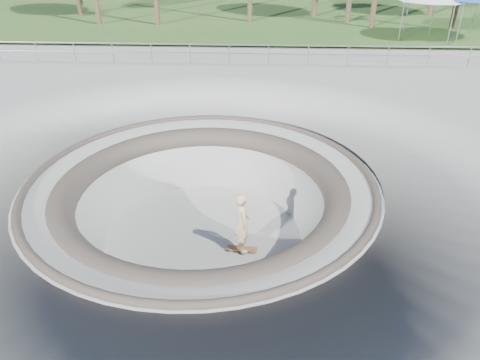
{
  "coord_description": "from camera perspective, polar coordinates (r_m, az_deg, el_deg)",
  "views": [
    {
      "loc": [
        1.71,
        -11.81,
        6.73
      ],
      "look_at": [
        1.12,
        0.33,
        -0.1
      ],
      "focal_mm": 35.0,
      "sensor_mm": 36.0,
      "label": 1
    }
  ],
  "objects": [
    {
      "name": "skateboard",
      "position": [
        13.98,
        0.26,
        -8.4
      ],
      "size": [
        0.92,
        0.33,
        0.09
      ],
      "color": "brown",
      "rests_on": "ground"
    },
    {
      "name": "ground",
      "position": [
        13.7,
        -4.76,
        -0.2
      ],
      "size": [
        180.0,
        180.0,
        0.0
      ],
      "primitive_type": "plane",
      "color": "#999A95",
      "rests_on": "ground"
    },
    {
      "name": "skate_bowl",
      "position": [
        14.68,
        -4.47,
        -6.42
      ],
      "size": [
        14.0,
        14.0,
        4.1
      ],
      "color": "#999A95",
      "rests_on": "ground"
    },
    {
      "name": "skater",
      "position": [
        13.42,
        0.27,
        -5.17
      ],
      "size": [
        0.65,
        0.79,
        1.87
      ],
      "primitive_type": "imported",
      "rotation": [
        0.0,
        0.0,
        1.9
      ],
      "color": "#DBBA8D",
      "rests_on": "skateboard"
    },
    {
      "name": "safety_railing",
      "position": [
        24.62,
        -1.34,
        15.13
      ],
      "size": [
        25.0,
        0.06,
        1.03
      ],
      "color": "gray",
      "rests_on": "ground"
    },
    {
      "name": "distant_hills",
      "position": [
        70.37,
        4.64,
        17.97
      ],
      "size": [
        103.2,
        45.0,
        28.6
      ],
      "color": "brown",
      "rests_on": "ground"
    }
  ]
}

